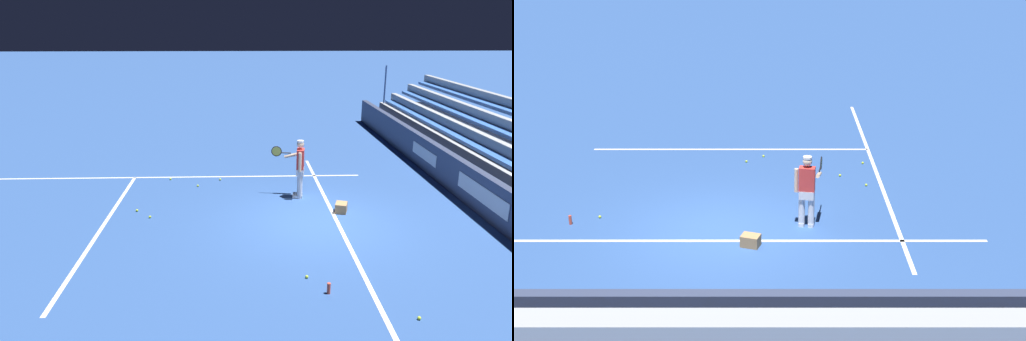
# 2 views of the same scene
# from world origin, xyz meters

# --- Properties ---
(ground_plane) EXTENTS (160.00, 160.00, 0.00)m
(ground_plane) POSITION_xyz_m (0.00, 0.00, 0.00)
(ground_plane) COLOR #2D5193
(court_baseline_white) EXTENTS (12.00, 0.10, 0.01)m
(court_baseline_white) POSITION_xyz_m (0.00, -0.50, 0.00)
(court_baseline_white) COLOR white
(court_baseline_white) RESTS_ON ground
(court_sideline_white) EXTENTS (0.10, 12.00, 0.01)m
(court_sideline_white) POSITION_xyz_m (4.11, 4.00, 0.00)
(court_sideline_white) COLOR white
(court_sideline_white) RESTS_ON ground
(court_service_line_white) EXTENTS (8.22, 0.10, 0.01)m
(court_service_line_white) POSITION_xyz_m (0.00, 5.50, 0.00)
(court_service_line_white) COLOR white
(court_service_line_white) RESTS_ON ground
(back_wall_sponsor_board) EXTENTS (27.33, 0.25, 1.10)m
(back_wall_sponsor_board) POSITION_xyz_m (0.01, -4.50, 0.55)
(back_wall_sponsor_board) COLOR #384260
(back_wall_sponsor_board) RESTS_ON ground
(tennis_player) EXTENTS (0.68, 0.96, 1.71)m
(tennis_player) POSITION_xyz_m (2.02, 0.28, 0.89)
(tennis_player) COLOR silver
(tennis_player) RESTS_ON ground
(ball_box_cardboard) EXTENTS (0.47, 0.41, 0.26)m
(ball_box_cardboard) POSITION_xyz_m (0.75, -0.74, 0.13)
(ball_box_cardboard) COLOR #A87F51
(ball_box_cardboard) RESTS_ON ground
(tennis_ball_near_player) EXTENTS (0.07, 0.07, 0.07)m
(tennis_ball_near_player) POSITION_xyz_m (3.81, 4.28, 0.03)
(tennis_ball_near_player) COLOR #CCE533
(tennis_ball_near_player) RESTS_ON ground
(tennis_ball_far_left) EXTENTS (0.07, 0.07, 0.07)m
(tennis_ball_far_left) POSITION_xyz_m (3.08, 3.33, 0.03)
(tennis_ball_far_left) COLOR #CCE533
(tennis_ball_far_left) RESTS_ON ground
(tennis_ball_far_right) EXTENTS (0.07, 0.07, 0.07)m
(tennis_ball_far_right) POSITION_xyz_m (0.98, 4.83, 0.03)
(tennis_ball_far_right) COLOR #CCE533
(tennis_ball_far_right) RESTS_ON ground
(tennis_ball_midcourt) EXTENTS (0.07, 0.07, 0.07)m
(tennis_ball_midcourt) POSITION_xyz_m (-2.87, 0.68, 0.03)
(tennis_ball_midcourt) COLOR #CCE533
(tennis_ball_midcourt) RESTS_ON ground
(tennis_ball_by_box) EXTENTS (0.07, 0.07, 0.07)m
(tennis_ball_by_box) POSITION_xyz_m (0.50, 4.40, 0.03)
(tennis_ball_by_box) COLOR #CCE533
(tennis_ball_by_box) RESTS_ON ground
(tennis_ball_toward_net) EXTENTS (0.07, 0.07, 0.07)m
(tennis_ball_toward_net) POSITION_xyz_m (-4.40, -1.07, 0.03)
(tennis_ball_toward_net) COLOR #CCE533
(tennis_ball_toward_net) RESTS_ON ground
(tennis_ball_on_baseline) EXTENTS (0.07, 0.07, 0.07)m
(tennis_ball_on_baseline) POSITION_xyz_m (3.71, 2.65, 0.03)
(tennis_ball_on_baseline) COLOR #CCE533
(tennis_ball_on_baseline) RESTS_ON ground
(water_bottle) EXTENTS (0.07, 0.07, 0.22)m
(water_bottle) POSITION_xyz_m (-3.47, 0.35, 0.11)
(water_bottle) COLOR #EA4C33
(water_bottle) RESTS_ON ground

